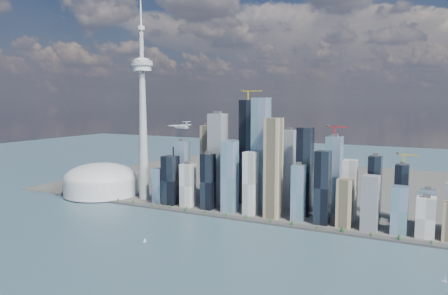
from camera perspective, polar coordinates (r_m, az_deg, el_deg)
The scene contains 10 objects.
ground at distance 769.27m, azimuth -6.51°, elevation -13.75°, with size 4000.00×4000.00×0.00m, color #385562.
seawall at distance 976.47m, azimuth 1.74°, elevation -9.23°, with size 1100.00×22.00×4.00m, color #383838.
land at distance 1386.27m, azimuth 9.77°, elevation -4.69°, with size 1400.00×900.00×3.00m, color #4C4C47.
shoreline_trees at distance 974.68m, azimuth 1.74°, elevation -8.84°, with size 960.53×7.20×8.80m.
skyscraper_cluster at distance 1013.13m, azimuth 6.92°, elevation -3.65°, with size 736.00×142.00×285.14m.
needle_tower at distance 1150.43m, azimuth -10.58°, elevation 4.82°, with size 56.00×56.00×550.50m.
dome_stadium at distance 1253.33m, azimuth -15.77°, elevation -4.24°, with size 200.00×200.00×86.00m.
airplane at distance 931.65m, azimuth -5.75°, elevation 2.74°, with size 60.85×54.65×15.66m.
sailboat_west at distance 838.48m, azimuth -10.31°, elevation -11.89°, with size 6.69×3.57×9.38m.
sailboat_east at distance 733.74m, azimuth 26.89°, elevation -15.15°, with size 7.23×4.11×10.20m.
Camera 1 is at (402.63, -600.53, 262.73)m, focal length 35.00 mm.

